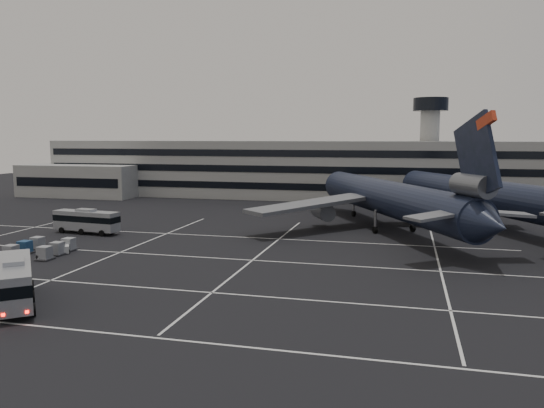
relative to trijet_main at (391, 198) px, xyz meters
The scene contains 10 objects.
ground 40.38m from the trijet_main, 133.70° to the right, with size 260.00×260.00×0.00m, color black.
lane_markings 39.21m from the trijet_main, 133.43° to the right, with size 90.00×55.62×0.01m.
terminal 52.16m from the trijet_main, 125.95° to the left, with size 125.00×26.00×24.00m.
hills 142.45m from the trijet_main, 93.92° to the left, with size 352.00×180.00×44.00m.
trijet_main is the anchor object (origin of this frame).
trijet_far 17.24m from the trijet_main, 22.81° to the left, with size 34.15×53.09×18.08m.
bus_near 56.31m from the trijet_main, 124.10° to the right, with size 9.69×10.98×4.21m.
bus_far 47.99m from the trijet_main, 163.14° to the right, with size 11.17×3.78×3.87m.
tug_b 48.92m from the trijet_main, 146.30° to the right, with size 2.31×2.55×1.41m.
uld_cluster 51.66m from the trijet_main, 146.44° to the right, with size 6.84×7.93×1.68m.
Camera 1 is at (29.87, -56.81, 14.99)m, focal length 35.00 mm.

